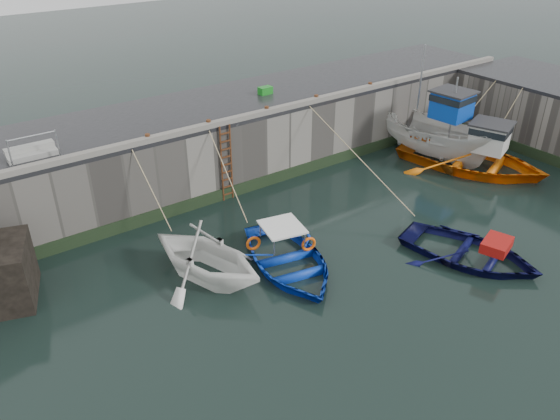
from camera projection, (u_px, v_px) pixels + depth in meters
ground at (454, 306)px, 16.52m from camera, size 120.00×120.00×0.00m
quay_back at (235, 135)px, 24.62m from camera, size 30.00×5.00×3.00m
road_back at (234, 102)px, 23.84m from camera, size 30.00×5.00×0.16m
kerb_back at (264, 112)px, 22.09m from camera, size 30.00×0.30×0.20m
algae_back at (268, 180)px, 23.44m from camera, size 30.00×0.08×0.50m
ladder at (227, 164)px, 21.73m from camera, size 0.51×0.08×3.20m
boat_near_white at (207, 277)px, 17.83m from camera, size 4.97×5.34×2.29m
boat_near_white_rope at (162, 232)px, 20.23m from camera, size 0.04×3.17×3.10m
boat_near_blue at (288, 266)px, 18.34m from camera, size 4.37×5.44×1.00m
boat_near_blue_rope at (228, 218)px, 21.12m from camera, size 0.04×3.88×3.10m
boat_near_navy at (468, 258)px, 18.76m from camera, size 4.72×5.58×0.98m
boat_near_navy_rope at (358, 197)px, 22.69m from camera, size 0.04×6.65×3.10m
boat_far_white at (436, 136)px, 25.81m from camera, size 3.02×6.48×5.42m
boat_far_orange at (472, 159)px, 24.91m from camera, size 6.82×7.93×4.38m
fish_crate at (265, 90)px, 24.44m from camera, size 0.62×0.39×0.33m
railing at (31, 151)px, 18.37m from camera, size 1.60×1.05×1.00m
bollard_a at (148, 138)px, 19.60m from camera, size 0.18×0.18×0.28m
bollard_b at (209, 123)px, 20.87m from camera, size 0.18×0.18×0.28m
bollard_c at (267, 110)px, 22.24m from camera, size 0.18×0.18×0.28m
bollard_d at (316, 98)px, 23.57m from camera, size 0.18×0.18×0.28m
bollard_e at (370, 85)px, 25.19m from camera, size 0.18×0.18×0.28m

